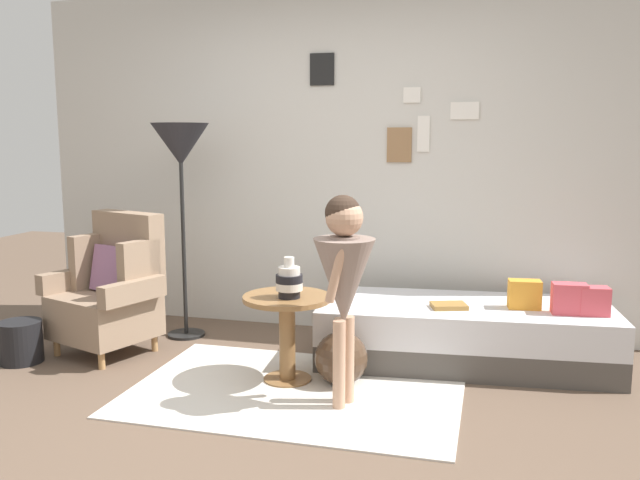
{
  "coord_description": "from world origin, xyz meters",
  "views": [
    {
      "loc": [
        1.2,
        -3.02,
        1.48
      ],
      "look_at": [
        0.15,
        0.95,
        0.85
      ],
      "focal_mm": 37.1,
      "sensor_mm": 36.0,
      "label": 1
    }
  ],
  "objects_px": {
    "book_on_daybed": "(449,306)",
    "magazine_basket": "(21,342)",
    "side_table": "(287,321)",
    "vase_striped": "(289,281)",
    "daybed": "(464,333)",
    "floor_lamp": "(181,152)",
    "person_child": "(344,272)",
    "demijohn_near": "(341,357)",
    "armchair": "(112,290)"
  },
  "relations": [
    {
      "from": "side_table",
      "to": "magazine_basket",
      "type": "xyz_separation_m",
      "value": [
        -1.83,
        -0.12,
        -0.24
      ]
    },
    {
      "from": "vase_striped",
      "to": "daybed",
      "type": "bearing_deg",
      "value": 33.9
    },
    {
      "from": "demijohn_near",
      "to": "magazine_basket",
      "type": "height_order",
      "value": "demijohn_near"
    },
    {
      "from": "floor_lamp",
      "to": "person_child",
      "type": "bearing_deg",
      "value": -34.58
    },
    {
      "from": "side_table",
      "to": "magazine_basket",
      "type": "distance_m",
      "value": 1.85
    },
    {
      "from": "demijohn_near",
      "to": "magazine_basket",
      "type": "distance_m",
      "value": 2.16
    },
    {
      "from": "floor_lamp",
      "to": "magazine_basket",
      "type": "xyz_separation_m",
      "value": [
        -0.79,
        -0.83,
        -1.24
      ]
    },
    {
      "from": "armchair",
      "to": "demijohn_near",
      "type": "xyz_separation_m",
      "value": [
        1.69,
        -0.21,
        -0.27
      ]
    },
    {
      "from": "floor_lamp",
      "to": "person_child",
      "type": "height_order",
      "value": "floor_lamp"
    },
    {
      "from": "armchair",
      "to": "book_on_daybed",
      "type": "distance_m",
      "value": 2.31
    },
    {
      "from": "side_table",
      "to": "person_child",
      "type": "distance_m",
      "value": 0.64
    },
    {
      "from": "person_child",
      "to": "demijohn_near",
      "type": "bearing_deg",
      "value": 105.07
    },
    {
      "from": "person_child",
      "to": "demijohn_near",
      "type": "height_order",
      "value": "person_child"
    },
    {
      "from": "armchair",
      "to": "demijohn_near",
      "type": "bearing_deg",
      "value": -7.23
    },
    {
      "from": "daybed",
      "to": "vase_striped",
      "type": "bearing_deg",
      "value": -146.1
    },
    {
      "from": "daybed",
      "to": "person_child",
      "type": "height_order",
      "value": "person_child"
    },
    {
      "from": "book_on_daybed",
      "to": "armchair",
      "type": "bearing_deg",
      "value": -173.91
    },
    {
      "from": "armchair",
      "to": "person_child",
      "type": "relative_size",
      "value": 0.82
    },
    {
      "from": "floor_lamp",
      "to": "armchair",
      "type": "bearing_deg",
      "value": -125.52
    },
    {
      "from": "floor_lamp",
      "to": "vase_striped",
      "type": "bearing_deg",
      "value": -35.47
    },
    {
      "from": "side_table",
      "to": "armchair",
      "type": "bearing_deg",
      "value": 169.49
    },
    {
      "from": "daybed",
      "to": "floor_lamp",
      "type": "bearing_deg",
      "value": 177.72
    },
    {
      "from": "side_table",
      "to": "floor_lamp",
      "type": "height_order",
      "value": "floor_lamp"
    },
    {
      "from": "side_table",
      "to": "vase_striped",
      "type": "distance_m",
      "value": 0.26
    },
    {
      "from": "vase_striped",
      "to": "person_child",
      "type": "relative_size",
      "value": 0.21
    },
    {
      "from": "armchair",
      "to": "demijohn_near",
      "type": "relative_size",
      "value": 2.37
    },
    {
      "from": "daybed",
      "to": "side_table",
      "type": "distance_m",
      "value": 1.22
    },
    {
      "from": "vase_striped",
      "to": "floor_lamp",
      "type": "relative_size",
      "value": 0.16
    },
    {
      "from": "armchair",
      "to": "book_on_daybed",
      "type": "height_order",
      "value": "armchair"
    },
    {
      "from": "person_child",
      "to": "demijohn_near",
      "type": "distance_m",
      "value": 0.69
    },
    {
      "from": "daybed",
      "to": "armchair",
      "type": "bearing_deg",
      "value": -171.05
    },
    {
      "from": "daybed",
      "to": "vase_striped",
      "type": "height_order",
      "value": "vase_striped"
    },
    {
      "from": "magazine_basket",
      "to": "armchair",
      "type": "bearing_deg",
      "value": 38.83
    },
    {
      "from": "armchair",
      "to": "vase_striped",
      "type": "xyz_separation_m",
      "value": [
        1.39,
        -0.3,
        0.2
      ]
    },
    {
      "from": "book_on_daybed",
      "to": "magazine_basket",
      "type": "distance_m",
      "value": 2.84
    },
    {
      "from": "floor_lamp",
      "to": "side_table",
      "type": "bearing_deg",
      "value": -34.58
    },
    {
      "from": "daybed",
      "to": "person_child",
      "type": "relative_size",
      "value": 1.65
    },
    {
      "from": "floor_lamp",
      "to": "magazine_basket",
      "type": "distance_m",
      "value": 1.7
    },
    {
      "from": "armchair",
      "to": "demijohn_near",
      "type": "distance_m",
      "value": 1.73
    },
    {
      "from": "daybed",
      "to": "magazine_basket",
      "type": "relative_size",
      "value": 7.0
    },
    {
      "from": "side_table",
      "to": "magazine_basket",
      "type": "relative_size",
      "value": 1.93
    },
    {
      "from": "armchair",
      "to": "person_child",
      "type": "bearing_deg",
      "value": -16.92
    },
    {
      "from": "vase_striped",
      "to": "magazine_basket",
      "type": "bearing_deg",
      "value": -177.59
    },
    {
      "from": "book_on_daybed",
      "to": "side_table",
      "type": "bearing_deg",
      "value": -152.02
    },
    {
      "from": "book_on_daybed",
      "to": "floor_lamp",
      "type": "bearing_deg",
      "value": 173.79
    },
    {
      "from": "floor_lamp",
      "to": "demijohn_near",
      "type": "distance_m",
      "value": 1.95
    },
    {
      "from": "vase_striped",
      "to": "person_child",
      "type": "bearing_deg",
      "value": -32.07
    },
    {
      "from": "daybed",
      "to": "floor_lamp",
      "type": "relative_size",
      "value": 1.23
    },
    {
      "from": "armchair",
      "to": "magazine_basket",
      "type": "relative_size",
      "value": 3.46
    },
    {
      "from": "daybed",
      "to": "vase_striped",
      "type": "relative_size",
      "value": 7.93
    }
  ]
}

